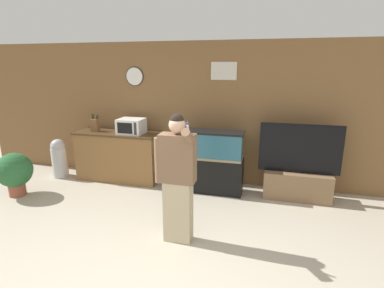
{
  "coord_description": "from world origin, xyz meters",
  "views": [
    {
      "loc": [
        1.01,
        -2.45,
        2.19
      ],
      "look_at": [
        -0.07,
        1.69,
        1.05
      ],
      "focal_mm": 28.0,
      "sensor_mm": 36.0,
      "label": 1
    }
  ],
  "objects_px": {
    "knife_block": "(95,125)",
    "person_standing": "(177,177)",
    "microwave": "(131,126)",
    "potted_plant": "(14,171)",
    "trash_bin": "(59,157)",
    "counter_island": "(119,156)",
    "tv_on_stand": "(297,177)",
    "aquarium_on_stand": "(210,161)"
  },
  "relations": [
    {
      "from": "counter_island",
      "to": "knife_block",
      "type": "xyz_separation_m",
      "value": [
        -0.46,
        -0.01,
        0.59
      ]
    },
    {
      "from": "tv_on_stand",
      "to": "counter_island",
      "type": "bearing_deg",
      "value": 179.16
    },
    {
      "from": "microwave",
      "to": "person_standing",
      "type": "height_order",
      "value": "person_standing"
    },
    {
      "from": "microwave",
      "to": "trash_bin",
      "type": "distance_m",
      "value": 1.69
    },
    {
      "from": "counter_island",
      "to": "trash_bin",
      "type": "relative_size",
      "value": 2.12
    },
    {
      "from": "microwave",
      "to": "knife_block",
      "type": "bearing_deg",
      "value": 178.92
    },
    {
      "from": "potted_plant",
      "to": "trash_bin",
      "type": "distance_m",
      "value": 0.98
    },
    {
      "from": "aquarium_on_stand",
      "to": "knife_block",
      "type": "bearing_deg",
      "value": 177.63
    },
    {
      "from": "potted_plant",
      "to": "trash_bin",
      "type": "xyz_separation_m",
      "value": [
        0.13,
        0.97,
        -0.04
      ]
    },
    {
      "from": "aquarium_on_stand",
      "to": "tv_on_stand",
      "type": "xyz_separation_m",
      "value": [
        1.47,
        0.06,
        -0.17
      ]
    },
    {
      "from": "person_standing",
      "to": "aquarium_on_stand",
      "type": "bearing_deg",
      "value": 86.66
    },
    {
      "from": "aquarium_on_stand",
      "to": "person_standing",
      "type": "height_order",
      "value": "person_standing"
    },
    {
      "from": "aquarium_on_stand",
      "to": "person_standing",
      "type": "relative_size",
      "value": 0.69
    },
    {
      "from": "potted_plant",
      "to": "trash_bin",
      "type": "relative_size",
      "value": 0.97
    },
    {
      "from": "counter_island",
      "to": "knife_block",
      "type": "distance_m",
      "value": 0.75
    },
    {
      "from": "knife_block",
      "to": "trash_bin",
      "type": "relative_size",
      "value": 0.44
    },
    {
      "from": "knife_block",
      "to": "trash_bin",
      "type": "bearing_deg",
      "value": -167.9
    },
    {
      "from": "counter_island",
      "to": "knife_block",
      "type": "relative_size",
      "value": 4.82
    },
    {
      "from": "microwave",
      "to": "potted_plant",
      "type": "relative_size",
      "value": 0.62
    },
    {
      "from": "person_standing",
      "to": "tv_on_stand",
      "type": "bearing_deg",
      "value": 47.22
    },
    {
      "from": "counter_island",
      "to": "knife_block",
      "type": "height_order",
      "value": "knife_block"
    },
    {
      "from": "tv_on_stand",
      "to": "person_standing",
      "type": "xyz_separation_m",
      "value": [
        -1.56,
        -1.69,
        0.48
      ]
    },
    {
      "from": "aquarium_on_stand",
      "to": "potted_plant",
      "type": "bearing_deg",
      "value": -161.96
    },
    {
      "from": "microwave",
      "to": "tv_on_stand",
      "type": "height_order",
      "value": "tv_on_stand"
    },
    {
      "from": "microwave",
      "to": "tv_on_stand",
      "type": "distance_m",
      "value": 3.07
    },
    {
      "from": "trash_bin",
      "to": "person_standing",
      "type": "bearing_deg",
      "value": -27.86
    },
    {
      "from": "tv_on_stand",
      "to": "person_standing",
      "type": "height_order",
      "value": "person_standing"
    },
    {
      "from": "microwave",
      "to": "trash_bin",
      "type": "xyz_separation_m",
      "value": [
        -1.54,
        -0.15,
        -0.69
      ]
    },
    {
      "from": "person_standing",
      "to": "microwave",
      "type": "bearing_deg",
      "value": 129.7
    },
    {
      "from": "knife_block",
      "to": "trash_bin",
      "type": "distance_m",
      "value": 1.03
    },
    {
      "from": "aquarium_on_stand",
      "to": "potted_plant",
      "type": "distance_m",
      "value": 3.35
    },
    {
      "from": "knife_block",
      "to": "tv_on_stand",
      "type": "bearing_deg",
      "value": -0.56
    },
    {
      "from": "person_standing",
      "to": "counter_island",
      "type": "bearing_deg",
      "value": 134.92
    },
    {
      "from": "knife_block",
      "to": "person_standing",
      "type": "bearing_deg",
      "value": -38.18
    },
    {
      "from": "counter_island",
      "to": "microwave",
      "type": "xyz_separation_m",
      "value": [
        0.31,
        -0.03,
        0.61
      ]
    },
    {
      "from": "microwave",
      "to": "knife_block",
      "type": "relative_size",
      "value": 1.37
    },
    {
      "from": "knife_block",
      "to": "person_standing",
      "type": "xyz_separation_m",
      "value": [
        2.19,
        -1.73,
        -0.21
      ]
    },
    {
      "from": "microwave",
      "to": "person_standing",
      "type": "xyz_separation_m",
      "value": [
        1.42,
        -1.71,
        -0.23
      ]
    },
    {
      "from": "tv_on_stand",
      "to": "potted_plant",
      "type": "distance_m",
      "value": 4.77
    },
    {
      "from": "person_standing",
      "to": "potted_plant",
      "type": "relative_size",
      "value": 2.18
    },
    {
      "from": "knife_block",
      "to": "aquarium_on_stand",
      "type": "height_order",
      "value": "knife_block"
    },
    {
      "from": "microwave",
      "to": "person_standing",
      "type": "bearing_deg",
      "value": -50.3
    }
  ]
}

